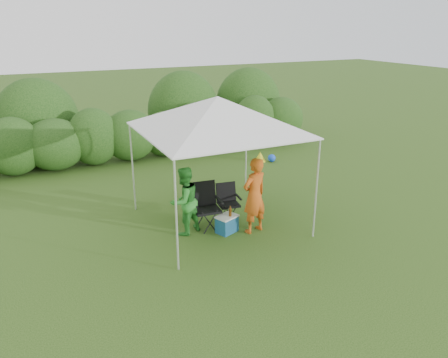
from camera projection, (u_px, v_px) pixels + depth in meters
name	position (u px, v px, depth m)	size (l,w,h in m)	color
ground	(228.00, 231.00, 9.43)	(70.00, 70.00, 0.00)	#395C1C
hedge	(152.00, 133.00, 14.29)	(11.90, 1.53, 1.80)	#295019
canopy	(218.00, 114.00, 9.02)	(3.10, 3.10, 2.83)	silver
chair_right	(228.00, 199.00, 9.91)	(0.56, 0.52, 0.82)	black
chair_left	(205.00, 203.00, 9.44)	(0.67, 0.62, 1.00)	black
man	(254.00, 196.00, 9.15)	(0.60, 0.39, 1.65)	#CA5416
woman	(184.00, 201.00, 9.10)	(0.71, 0.56, 1.47)	#2E8A2D
cooler	(227.00, 224.00, 9.32)	(0.54, 0.47, 0.38)	navy
bottle	(230.00, 211.00, 9.21)	(0.06, 0.06, 0.23)	#592D0C
lawn_toy	(263.00, 157.00, 14.08)	(0.62, 0.52, 0.31)	yellow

